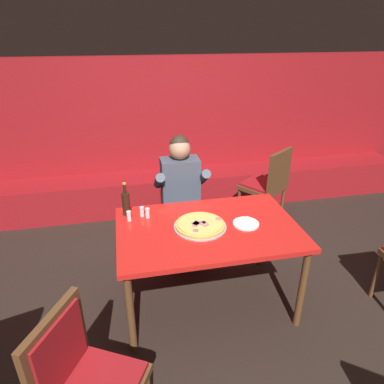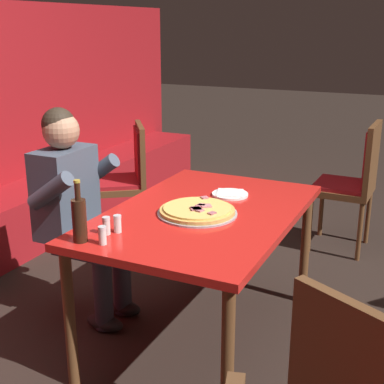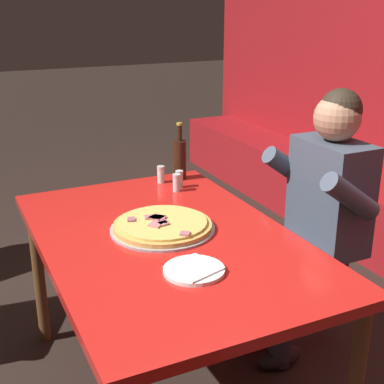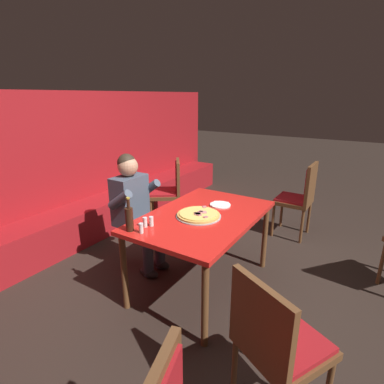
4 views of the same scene
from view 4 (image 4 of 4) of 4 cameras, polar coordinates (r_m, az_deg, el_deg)
name	(u,v)px [view 4 (image 4 of 4)]	position (r m, az deg, el deg)	size (l,w,h in m)	color
ground_plane	(202,284)	(3.20, 1.90, -17.18)	(24.00, 24.00, 0.00)	black
booth_wall_panel	(57,168)	(4.25, -24.30, 4.25)	(6.80, 0.16, 1.90)	maroon
booth_bench	(80,224)	(4.22, -20.59, -5.75)	(6.46, 0.48, 0.46)	maroon
main_dining_table	(203,222)	(2.86, 2.04, -5.73)	(1.44, 0.93, 0.77)	brown
pizza	(199,215)	(2.78, 1.25, -4.35)	(0.42, 0.42, 0.05)	#9E9EA3
plate_white_paper	(220,205)	(3.07, 5.40, -2.42)	(0.21, 0.21, 0.02)	white
beer_bottle	(129,218)	(2.52, -11.87, -4.93)	(0.07, 0.07, 0.29)	black
shaker_oregano	(145,223)	(2.59, -8.93, -5.79)	(0.04, 0.04, 0.09)	silver
shaker_parmesan	(151,222)	(2.60, -7.74, -5.64)	(0.04, 0.04, 0.09)	silver
shaker_black_pepper	(141,229)	(2.48, -9.66, -6.90)	(0.04, 0.04, 0.09)	silver
diner_seated_blue_shirt	(136,208)	(3.23, -10.54, -2.97)	(0.53, 0.53, 1.27)	black
dining_chair_side_aisle	(300,195)	(4.20, 19.90, -0.52)	(0.45, 0.45, 1.02)	brown
dining_chair_far_left	(275,339)	(1.89, 15.51, -25.33)	(0.60, 0.60, 0.96)	brown
dining_chair_far_right	(170,188)	(4.29, -4.26, 0.74)	(0.61, 0.61, 0.98)	brown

